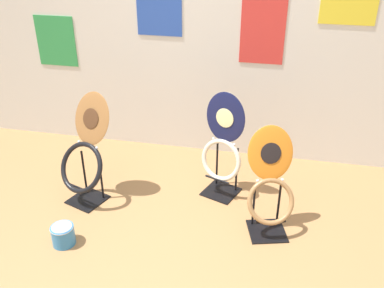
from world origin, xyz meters
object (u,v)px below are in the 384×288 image
at_px(toilet_seat_display_woodgrain, 85,155).
at_px(paint_can, 63,234).
at_px(toilet_seat_display_navy_moon, 223,149).
at_px(toilet_seat_display_orange_sun, 270,185).

relative_size(toilet_seat_display_woodgrain, paint_can, 5.30).
height_order(toilet_seat_display_woodgrain, paint_can, toilet_seat_display_woodgrain).
distance_m(toilet_seat_display_navy_moon, toilet_seat_display_woodgrain, 1.14).
relative_size(toilet_seat_display_orange_sun, toilet_seat_display_woodgrain, 0.91).
xyz_separation_m(toilet_seat_display_navy_moon, toilet_seat_display_orange_sun, (0.42, -0.41, -0.02)).
bearing_deg(paint_can, toilet_seat_display_navy_moon, 40.69).
relative_size(toilet_seat_display_navy_moon, toilet_seat_display_woodgrain, 1.02).
xyz_separation_m(toilet_seat_display_woodgrain, paint_can, (0.05, -0.58, -0.34)).
relative_size(toilet_seat_display_navy_moon, paint_can, 5.38).
xyz_separation_m(toilet_seat_display_navy_moon, paint_can, (-1.05, -0.90, -0.35)).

